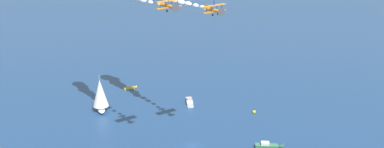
{
  "coord_description": "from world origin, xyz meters",
  "views": [
    {
      "loc": [
        116.4,
        28.44,
        59.91
      ],
      "look_at": [
        -0.11,
        -0.13,
        21.29
      ],
      "focal_mm": 43.88,
      "sensor_mm": 36.0,
      "label": 1
    }
  ],
  "objects_px": {
    "motorboat_trailing": "(131,88)",
    "biplane_wingman": "(169,6)",
    "sailboat_far_stbd": "(100,95)",
    "motorboat_far_port": "(190,102)",
    "biplane_lead": "(214,10)",
    "motorboat_near_centre": "(271,146)",
    "wingwalker_lead": "(214,2)",
    "marker_buoy": "(254,112)"
  },
  "relations": [
    {
      "from": "wingwalker_lead",
      "to": "biplane_lead",
      "type": "bearing_deg",
      "value": 149.92
    },
    {
      "from": "biplane_lead",
      "to": "biplane_wingman",
      "type": "bearing_deg",
      "value": -44.19
    },
    {
      "from": "sailboat_far_stbd",
      "to": "biplane_lead",
      "type": "distance_m",
      "value": 53.78
    },
    {
      "from": "motorboat_trailing",
      "to": "biplane_lead",
      "type": "relative_size",
      "value": 0.7
    },
    {
      "from": "wingwalker_lead",
      "to": "motorboat_far_port",
      "type": "bearing_deg",
      "value": -153.09
    },
    {
      "from": "biplane_wingman",
      "to": "motorboat_far_port",
      "type": "bearing_deg",
      "value": -174.16
    },
    {
      "from": "motorboat_trailing",
      "to": "motorboat_far_port",
      "type": "bearing_deg",
      "value": 68.4
    },
    {
      "from": "motorboat_trailing",
      "to": "marker_buoy",
      "type": "xyz_separation_m",
      "value": [
        12.88,
        48.32,
        -0.01
      ]
    },
    {
      "from": "sailboat_far_stbd",
      "to": "marker_buoy",
      "type": "xyz_separation_m",
      "value": [
        -9.97,
        50.19,
        -5.17
      ]
    },
    {
      "from": "motorboat_trailing",
      "to": "biplane_wingman",
      "type": "relative_size",
      "value": 0.7
    },
    {
      "from": "motorboat_far_port",
      "to": "biplane_lead",
      "type": "xyz_separation_m",
      "value": [
        26.0,
        13.26,
        37.4
      ]
    },
    {
      "from": "motorboat_far_port",
      "to": "wingwalker_lead",
      "type": "distance_m",
      "value": 49.18
    },
    {
      "from": "motorboat_near_centre",
      "to": "wingwalker_lead",
      "type": "xyz_separation_m",
      "value": [
        -1.04,
        -16.89,
        39.56
      ]
    },
    {
      "from": "sailboat_far_stbd",
      "to": "biplane_lead",
      "type": "xyz_separation_m",
      "value": [
        13.31,
        40.76,
        32.46
      ]
    },
    {
      "from": "motorboat_trailing",
      "to": "wingwalker_lead",
      "type": "xyz_separation_m",
      "value": [
        36.21,
        38.86,
        39.78
      ]
    },
    {
      "from": "biplane_lead",
      "to": "biplane_wingman",
      "type": "distance_m",
      "value": 13.95
    },
    {
      "from": "biplane_lead",
      "to": "wingwalker_lead",
      "type": "distance_m",
      "value": 2.15
    },
    {
      "from": "motorboat_far_port",
      "to": "biplane_lead",
      "type": "height_order",
      "value": "biplane_lead"
    },
    {
      "from": "motorboat_near_centre",
      "to": "motorboat_trailing",
      "type": "xyz_separation_m",
      "value": [
        -37.25,
        -55.75,
        -0.22
      ]
    },
    {
      "from": "motorboat_trailing",
      "to": "wingwalker_lead",
      "type": "bearing_deg",
      "value": 47.02
    },
    {
      "from": "sailboat_far_stbd",
      "to": "biplane_wingman",
      "type": "relative_size",
      "value": 1.85
    },
    {
      "from": "motorboat_trailing",
      "to": "sailboat_far_stbd",
      "type": "bearing_deg",
      "value": -4.66
    },
    {
      "from": "marker_buoy",
      "to": "biplane_lead",
      "type": "bearing_deg",
      "value": -22.06
    },
    {
      "from": "biplane_lead",
      "to": "biplane_wingman",
      "type": "relative_size",
      "value": 1.0
    },
    {
      "from": "motorboat_trailing",
      "to": "biplane_wingman",
      "type": "xyz_separation_m",
      "value": [
        46.01,
        29.31,
        40.01
      ]
    },
    {
      "from": "sailboat_far_stbd",
      "to": "motorboat_trailing",
      "type": "height_order",
      "value": "sailboat_far_stbd"
    },
    {
      "from": "motorboat_near_centre",
      "to": "motorboat_trailing",
      "type": "bearing_deg",
      "value": -123.75
    },
    {
      "from": "motorboat_near_centre",
      "to": "wingwalker_lead",
      "type": "bearing_deg",
      "value": -93.52
    },
    {
      "from": "wingwalker_lead",
      "to": "biplane_wingman",
      "type": "height_order",
      "value": "biplane_wingman"
    },
    {
      "from": "biplane_lead",
      "to": "wingwalker_lead",
      "type": "xyz_separation_m",
      "value": [
        0.06,
        -0.03,
        2.15
      ]
    },
    {
      "from": "motorboat_far_port",
      "to": "biplane_wingman",
      "type": "height_order",
      "value": "biplane_wingman"
    },
    {
      "from": "biplane_lead",
      "to": "wingwalker_lead",
      "type": "bearing_deg",
      "value": -30.08
    },
    {
      "from": "motorboat_trailing",
      "to": "wingwalker_lead",
      "type": "relative_size",
      "value": 3.03
    },
    {
      "from": "marker_buoy",
      "to": "biplane_wingman",
      "type": "xyz_separation_m",
      "value": [
        33.14,
        -19.02,
        40.01
      ]
    },
    {
      "from": "sailboat_far_stbd",
      "to": "motorboat_near_centre",
      "type": "bearing_deg",
      "value": 75.96
    },
    {
      "from": "sailboat_far_stbd",
      "to": "biplane_wingman",
      "type": "distance_m",
      "value": 52.18
    },
    {
      "from": "motorboat_trailing",
      "to": "wingwalker_lead",
      "type": "height_order",
      "value": "wingwalker_lead"
    },
    {
      "from": "sailboat_far_stbd",
      "to": "wingwalker_lead",
      "type": "relative_size",
      "value": 7.97
    },
    {
      "from": "biplane_wingman",
      "to": "wingwalker_lead",
      "type": "bearing_deg",
      "value": 135.74
    },
    {
      "from": "sailboat_far_stbd",
      "to": "marker_buoy",
      "type": "height_order",
      "value": "sailboat_far_stbd"
    },
    {
      "from": "motorboat_near_centre",
      "to": "marker_buoy",
      "type": "height_order",
      "value": "marker_buoy"
    },
    {
      "from": "motorboat_near_centre",
      "to": "marker_buoy",
      "type": "relative_size",
      "value": 3.87
    }
  ]
}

